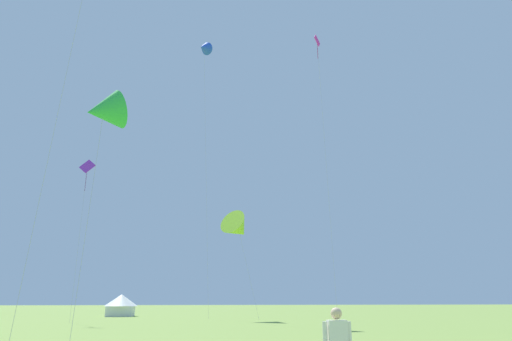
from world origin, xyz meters
name	(u,v)px	position (x,y,z in m)	size (l,w,h in m)	color
kite_lime_delta	(238,228)	(0.33, 44.69, 9.32)	(4.57, 4.60, 11.20)	#99DB2D
kite_magenta_diamond	(318,53)	(8.30, 39.38, 28.30)	(1.10, 1.68, 30.64)	#E02DA3
kite_blue_delta	(204,48)	(-3.87, 48.04, 32.77)	(2.64, 2.56, 33.79)	blue
kite_green_delta	(104,111)	(-10.37, 20.59, 11.68)	(3.03, 3.59, 12.97)	green
kite_purple_diamond	(87,170)	(-15.24, 42.16, 14.29)	(1.68, 2.16, 15.51)	purple
festival_tent_center	(121,304)	(-12.44, 56.51, 1.44)	(3.99, 3.99, 2.60)	white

